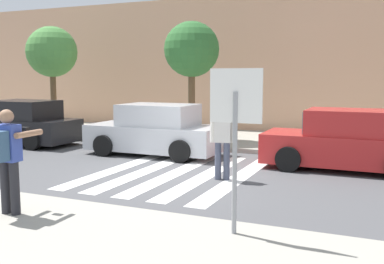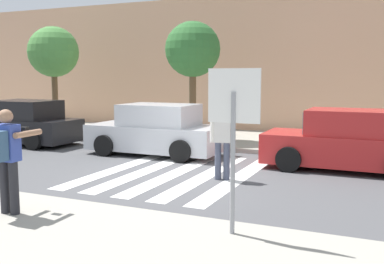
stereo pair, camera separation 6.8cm
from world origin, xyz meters
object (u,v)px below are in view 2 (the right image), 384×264
object	(u,v)px
street_tree_west	(53,53)
street_tree_center	(193,50)
photographer_with_backpack	(6,152)
pedestrian_crossing	(222,138)
stop_sign	(234,115)
parked_car_red	(347,142)
parked_car_black	(24,124)
parked_car_silver	(156,131)

from	to	relation	value
street_tree_west	street_tree_center	size ratio (longest dim) A/B	1.03
photographer_with_backpack	pedestrian_crossing	distance (m)	4.82
street_tree_west	street_tree_center	distance (m)	6.30
street_tree_center	stop_sign	bearing A→B (deg)	-62.72
stop_sign	parked_car_red	world-z (taller)	stop_sign
parked_car_black	street_tree_west	world-z (taller)	street_tree_west
street_tree_west	pedestrian_crossing	bearing A→B (deg)	-28.73
photographer_with_backpack	parked_car_silver	distance (m)	6.71
street_tree_center	parked_car_red	bearing A→B (deg)	-25.11
street_tree_center	parked_car_black	bearing A→B (deg)	-154.68
parked_car_red	pedestrian_crossing	bearing A→B (deg)	-137.45
pedestrian_crossing	street_tree_west	world-z (taller)	street_tree_west
parked_car_black	street_tree_west	xyz separation A→B (m)	(-0.90, 2.72, 2.62)
street_tree_west	street_tree_center	bearing A→B (deg)	-1.47
parked_car_black	pedestrian_crossing	bearing A→B (deg)	-15.67
stop_sign	parked_car_black	distance (m)	11.58
pedestrian_crossing	parked_car_silver	xyz separation A→B (m)	(-3.00, 2.33, -0.25)
parked_car_black	parked_car_silver	world-z (taller)	same
photographer_with_backpack	street_tree_west	bearing A→B (deg)	127.04
photographer_with_backpack	parked_car_silver	size ratio (longest dim) A/B	0.42
parked_car_black	parked_car_red	xyz separation A→B (m)	(10.86, 0.00, 0.00)
parked_car_silver	pedestrian_crossing	bearing A→B (deg)	-37.89
stop_sign	parked_car_red	distance (m)	6.21
parked_car_black	parked_car_silver	distance (m)	5.32
parked_car_silver	stop_sign	bearing A→B (deg)	-53.16
parked_car_black	stop_sign	bearing A→B (deg)	-31.48
stop_sign	parked_car_silver	xyz separation A→B (m)	(-4.51, 6.02, -1.13)
photographer_with_backpack	parked_car_black	distance (m)	9.08
parked_car_red	street_tree_center	size ratio (longest dim) A/B	0.99
parked_car_silver	parked_car_red	world-z (taller)	same
photographer_with_backpack	street_tree_center	distance (m)	9.47
parked_car_silver	parked_car_red	bearing A→B (deg)	-0.00
pedestrian_crossing	street_tree_west	size ratio (longest dim) A/B	0.40
parked_car_red	parked_car_silver	bearing A→B (deg)	180.00
stop_sign	parked_car_red	xyz separation A→B (m)	(1.03, 6.02, -1.13)
stop_sign	parked_car_black	bearing A→B (deg)	148.52
pedestrian_crossing	parked_car_red	size ratio (longest dim) A/B	0.42
stop_sign	pedestrian_crossing	bearing A→B (deg)	112.27
pedestrian_crossing	parked_car_silver	bearing A→B (deg)	142.11
photographer_with_backpack	street_tree_center	world-z (taller)	street_tree_center
parked_car_black	parked_car_red	bearing A→B (deg)	0.00
parked_car_red	street_tree_center	world-z (taller)	street_tree_center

